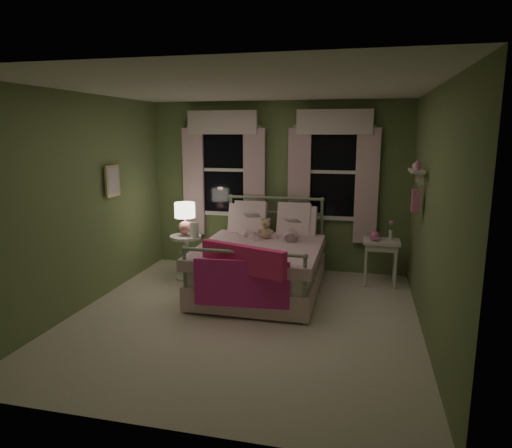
% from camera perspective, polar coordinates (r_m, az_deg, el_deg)
% --- Properties ---
extents(room_shell, '(4.20, 4.20, 4.20)m').
position_cam_1_polar(room_shell, '(5.08, -1.71, 1.93)').
color(room_shell, beige).
rests_on(room_shell, ground).
extents(bed, '(1.58, 2.04, 1.18)m').
position_cam_1_polar(bed, '(6.22, 0.74, -4.94)').
color(bed, white).
rests_on(bed, ground).
extents(pink_throw, '(1.10, 0.46, 0.71)m').
position_cam_1_polar(pink_throw, '(5.20, -1.73, -5.67)').
color(pink_throw, '#F93077').
rests_on(pink_throw, bed).
extents(child_left, '(0.34, 0.30, 0.79)m').
position_cam_1_polar(child_left, '(6.55, -0.83, 1.13)').
color(child_left, '#F7D1DD').
rests_on(child_left, bed).
extents(child_right, '(0.41, 0.36, 0.72)m').
position_cam_1_polar(child_right, '(6.44, 4.00, 0.60)').
color(child_right, '#F7D1DD').
rests_on(child_right, bed).
extents(book_left, '(0.21, 0.13, 0.26)m').
position_cam_1_polar(book_left, '(6.31, -1.39, 0.70)').
color(book_left, beige).
rests_on(book_left, child_left).
extents(book_right, '(0.21, 0.14, 0.26)m').
position_cam_1_polar(book_right, '(6.20, 3.62, 0.09)').
color(book_right, beige).
rests_on(book_right, child_right).
extents(teddy_bear, '(0.23, 0.18, 0.30)m').
position_cam_1_polar(teddy_bear, '(6.37, 1.27, -0.76)').
color(teddy_bear, tan).
rests_on(teddy_bear, bed).
extents(nightstand_left, '(0.46, 0.46, 0.65)m').
position_cam_1_polar(nightstand_left, '(6.79, -8.74, -3.35)').
color(nightstand_left, white).
rests_on(nightstand_left, ground).
extents(table_lamp, '(0.30, 0.30, 0.47)m').
position_cam_1_polar(table_lamp, '(6.68, -8.88, 1.10)').
color(table_lamp, pink).
rests_on(table_lamp, nightstand_left).
extents(book_nightstand, '(0.23, 0.27, 0.02)m').
position_cam_1_polar(book_nightstand, '(6.63, -8.26, -1.58)').
color(book_nightstand, beige).
rests_on(book_nightstand, nightstand_left).
extents(nightstand_right, '(0.50, 0.40, 0.64)m').
position_cam_1_polar(nightstand_right, '(6.65, 15.38, -2.80)').
color(nightstand_right, white).
rests_on(nightstand_right, ground).
extents(pink_toy, '(0.14, 0.18, 0.14)m').
position_cam_1_polar(pink_toy, '(6.60, 14.59, -1.44)').
color(pink_toy, pink).
rests_on(pink_toy, nightstand_right).
extents(bud_vase, '(0.06, 0.06, 0.28)m').
position_cam_1_polar(bud_vase, '(6.65, 16.51, -0.74)').
color(bud_vase, white).
rests_on(bud_vase, nightstand_right).
extents(window_left, '(1.34, 0.13, 1.96)m').
position_cam_1_polar(window_left, '(7.22, -4.09, 7.32)').
color(window_left, black).
rests_on(window_left, room_shell).
extents(window_right, '(1.34, 0.13, 1.96)m').
position_cam_1_polar(window_right, '(6.91, 9.60, 7.00)').
color(window_right, black).
rests_on(window_right, room_shell).
extents(wall_shelf, '(0.15, 0.50, 0.60)m').
position_cam_1_polar(wall_shelf, '(5.61, 19.39, 4.49)').
color(wall_shelf, white).
rests_on(wall_shelf, room_shell).
extents(framed_picture, '(0.03, 0.32, 0.42)m').
position_cam_1_polar(framed_picture, '(6.37, -17.50, 5.16)').
color(framed_picture, beige).
rests_on(framed_picture, room_shell).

